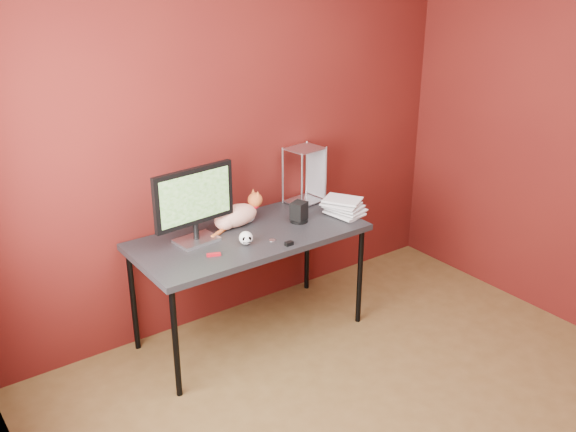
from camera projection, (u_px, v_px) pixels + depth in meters
room at (437, 186)px, 2.89m from camera, size 3.52×3.52×2.61m
desk at (249, 241)px, 4.12m from camera, size 1.50×0.70×0.75m
monitor at (194, 202)px, 3.89m from camera, size 0.55×0.20×0.48m
cat at (237, 215)px, 4.20m from camera, size 0.45×0.20×0.21m
skull_mug at (246, 238)px, 3.94m from camera, size 0.09×0.09×0.08m
speaker at (299, 213)px, 4.27m from camera, size 0.12×0.12×0.14m
book_stack at (338, 129)px, 4.11m from camera, size 0.29×0.31×1.24m
wire_rack at (304, 175)px, 4.55m from camera, size 0.26×0.22×0.41m
pocket_knife at (214, 255)px, 3.80m from camera, size 0.09×0.05×0.02m
black_gadget at (289, 243)px, 3.94m from camera, size 0.05×0.03×0.02m
washer at (272, 240)px, 4.01m from camera, size 0.04×0.04×0.00m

